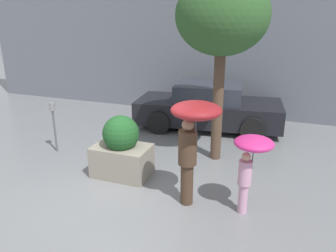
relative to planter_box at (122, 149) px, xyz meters
name	(u,v)px	position (x,y,z in m)	size (l,w,h in m)	color
ground_plane	(112,197)	(0.26, -0.94, -0.62)	(40.00, 40.00, 0.00)	slate
building_facade	(201,27)	(0.26, 5.56, 2.38)	(18.00, 0.30, 6.00)	slate
planter_box	(122,149)	(0.00, 0.00, 0.00)	(1.24, 0.81, 1.39)	gray
person_adult	(193,129)	(1.79, -0.64, 0.90)	(0.89, 0.89, 2.01)	#473323
person_child	(251,155)	(2.81, -0.55, 0.52)	(0.68, 0.68, 1.47)	#D199B7
parked_car_near	(208,108)	(1.01, 3.86, 0.04)	(4.62, 2.42, 1.41)	black
street_tree	(222,18)	(1.75, 1.63, 2.75)	(2.07, 2.07, 4.29)	brown
parking_meter	(53,117)	(-2.26, 0.60, 0.33)	(0.14, 0.14, 1.32)	#595B60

